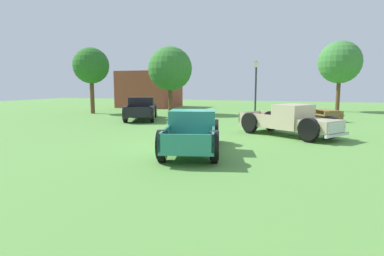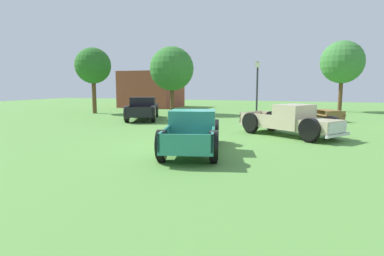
# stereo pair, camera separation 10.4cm
# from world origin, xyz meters

# --- Properties ---
(ground_plane) EXTENTS (80.00, 80.00, 0.00)m
(ground_plane) POSITION_xyz_m (0.00, 0.00, 0.00)
(ground_plane) COLOR #5B9342
(pickup_truck_foreground) EXTENTS (3.02, 5.31, 1.54)m
(pickup_truck_foreground) POSITION_xyz_m (0.26, -0.52, 0.73)
(pickup_truck_foreground) COLOR #2D8475
(pickup_truck_foreground) RESTS_ON ground_plane
(pickup_truck_behind_left) EXTENTS (3.70, 5.54, 1.60)m
(pickup_truck_behind_left) POSITION_xyz_m (-6.92, 9.02, 0.76)
(pickup_truck_behind_left) COLOR black
(pickup_truck_behind_left) RESTS_ON ground_plane
(pickup_truck_behind_right) EXTENTS (5.21, 4.28, 1.55)m
(pickup_truck_behind_right) POSITION_xyz_m (3.82, 4.13, 0.74)
(pickup_truck_behind_right) COLOR #C6B793
(pickup_truck_behind_right) RESTS_ON ground_plane
(lamp_post_near) EXTENTS (0.36, 0.36, 4.05)m
(lamp_post_near) POSITION_xyz_m (1.19, 9.64, 2.12)
(lamp_post_near) COLOR #2D2D33
(lamp_post_near) RESTS_ON ground_plane
(picnic_table) EXTENTS (2.15, 2.29, 0.78)m
(picnic_table) POSITION_xyz_m (5.79, 12.07, 0.49)
(picnic_table) COLOR olive
(picnic_table) RESTS_ON ground_plane
(trash_can) EXTENTS (0.59, 0.59, 0.95)m
(trash_can) POSITION_xyz_m (4.64, 9.09, 0.48)
(trash_can) COLOR #4C4C51
(trash_can) RESTS_ON ground_plane
(oak_tree_east) EXTENTS (3.89, 3.89, 6.52)m
(oak_tree_east) POSITION_xyz_m (7.25, 21.15, 4.55)
(oak_tree_east) COLOR brown
(oak_tree_east) RESTS_ON ground_plane
(oak_tree_west) EXTENTS (3.73, 3.73, 5.72)m
(oak_tree_west) POSITION_xyz_m (-6.63, 13.76, 3.84)
(oak_tree_west) COLOR brown
(oak_tree_west) RESTS_ON ground_plane
(oak_tree_center) EXTENTS (3.09, 3.09, 5.69)m
(oak_tree_center) POSITION_xyz_m (-13.30, 12.01, 4.11)
(oak_tree_center) COLOR brown
(oak_tree_center) RESTS_ON ground_plane
(brick_pavilion) EXTENTS (5.89, 5.49, 3.99)m
(brick_pavilion) POSITION_xyz_m (-12.35, 21.38, 1.99)
(brick_pavilion) COLOR brown
(brick_pavilion) RESTS_ON ground_plane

